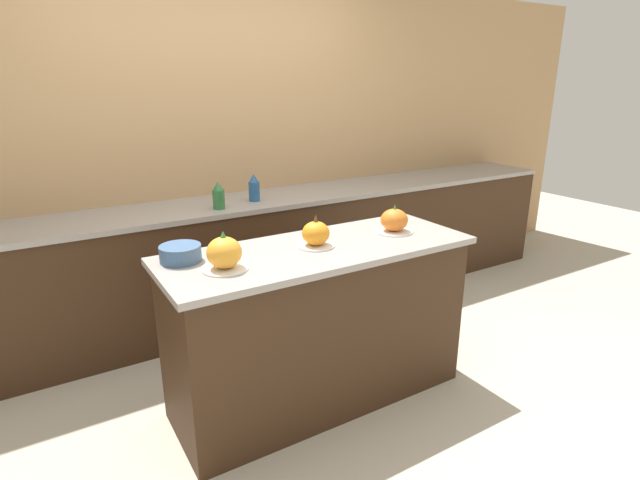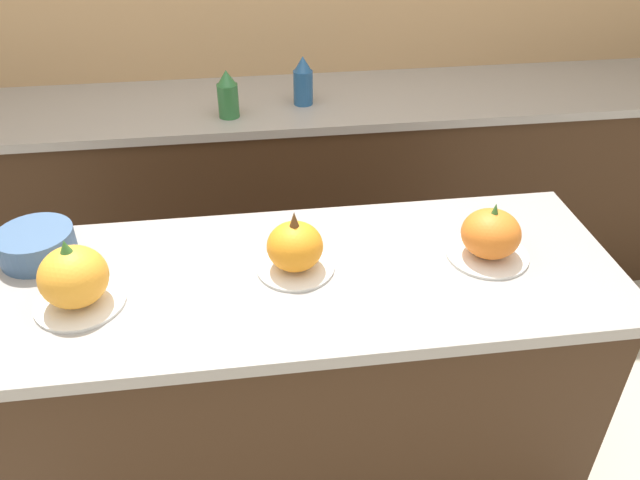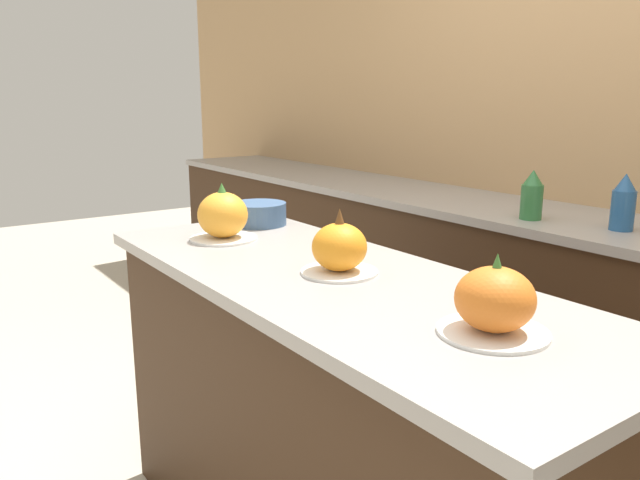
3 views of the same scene
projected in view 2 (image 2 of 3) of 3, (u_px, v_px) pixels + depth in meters
name	position (u px, v px, depth m)	size (l,w,h in m)	color
kitchen_island	(302.00, 393.00, 1.88)	(1.68, 0.63, 0.91)	#382314
back_counter	(273.00, 195.00, 2.84)	(6.00, 0.60, 0.92)	#382314
pumpkin_cake_left	(74.00, 279.00, 1.48)	(0.22, 0.22, 0.19)	white
pumpkin_cake_center	(295.00, 248.00, 1.60)	(0.20, 0.20, 0.17)	white
pumpkin_cake_right	(490.00, 236.00, 1.65)	(0.22, 0.22, 0.16)	white
bottle_tall	(228.00, 95.00, 2.40)	(0.08, 0.08, 0.19)	#2D6B38
bottle_short	(303.00, 81.00, 2.50)	(0.08, 0.08, 0.20)	#235184
mixing_bowl	(37.00, 245.00, 1.66)	(0.20, 0.20, 0.08)	#3D5B84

